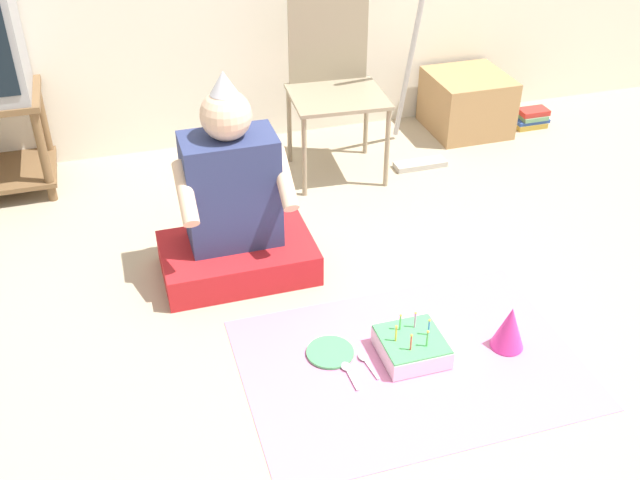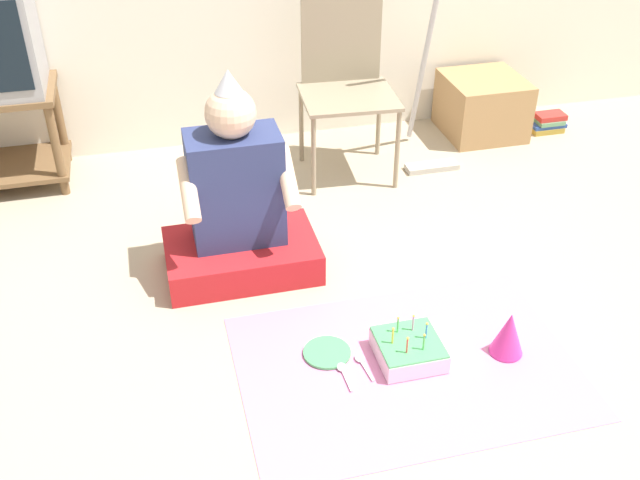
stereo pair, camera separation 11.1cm
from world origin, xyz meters
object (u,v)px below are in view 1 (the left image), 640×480
(cardboard_box_stack, at_px, (467,103))
(paper_plate, at_px, (330,352))
(dust_mop, at_px, (418,89))
(birthday_cake, at_px, (411,346))
(folding_chair, at_px, (333,75))
(party_hat_blue, at_px, (510,327))
(person_seated, at_px, (234,211))
(book_pile, at_px, (531,118))

(cardboard_box_stack, distance_m, paper_plate, 2.10)
(dust_mop, xyz_separation_m, paper_plate, (-0.90, -1.36, -0.39))
(dust_mop, distance_m, birthday_cake, 1.62)
(folding_chair, relative_size, paper_plate, 5.02)
(dust_mop, distance_m, paper_plate, 1.68)
(birthday_cake, relative_size, party_hat_blue, 1.30)
(cardboard_box_stack, distance_m, dust_mop, 0.56)
(birthday_cake, xyz_separation_m, party_hat_blue, (0.36, -0.06, 0.05))
(person_seated, distance_m, party_hat_blue, 1.18)
(person_seated, bearing_deg, book_pile, 25.10)
(birthday_cake, bearing_deg, book_pile, 48.61)
(dust_mop, xyz_separation_m, person_seated, (-1.12, -0.73, -0.11))
(person_seated, xyz_separation_m, birthday_cake, (0.50, -0.73, -0.24))
(person_seated, bearing_deg, dust_mop, 33.21)
(birthday_cake, bearing_deg, dust_mop, 66.99)
(folding_chair, relative_size, party_hat_blue, 5.02)
(party_hat_blue, height_order, paper_plate, party_hat_blue)
(book_pile, distance_m, party_hat_blue, 2.01)
(folding_chair, distance_m, cardboard_box_stack, 0.96)
(folding_chair, relative_size, book_pile, 4.47)
(dust_mop, distance_m, party_hat_blue, 1.57)
(folding_chair, xyz_separation_m, cardboard_box_stack, (0.87, 0.20, -0.34))
(birthday_cake, distance_m, paper_plate, 0.30)
(cardboard_box_stack, distance_m, party_hat_blue, 1.90)
(person_seated, height_order, birthday_cake, person_seated)
(folding_chair, bearing_deg, birthday_cake, -96.67)
(party_hat_blue, bearing_deg, paper_plate, 166.90)
(paper_plate, bearing_deg, birthday_cake, -18.15)
(cardboard_box_stack, relative_size, book_pile, 2.20)
(cardboard_box_stack, height_order, person_seated, person_seated)
(birthday_cake, bearing_deg, paper_plate, 161.85)
(paper_plate, bearing_deg, party_hat_blue, -13.10)
(dust_mop, height_order, person_seated, dust_mop)
(party_hat_blue, bearing_deg, book_pile, 57.50)
(party_hat_blue, distance_m, paper_plate, 0.67)
(book_pile, xyz_separation_m, party_hat_blue, (-1.08, -1.69, 0.04))
(cardboard_box_stack, height_order, paper_plate, cardboard_box_stack)
(person_seated, relative_size, paper_plate, 4.99)
(person_seated, relative_size, party_hat_blue, 4.99)
(folding_chair, bearing_deg, person_seated, -130.69)
(cardboard_box_stack, relative_size, paper_plate, 2.47)
(book_pile, bearing_deg, paper_plate, -138.18)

